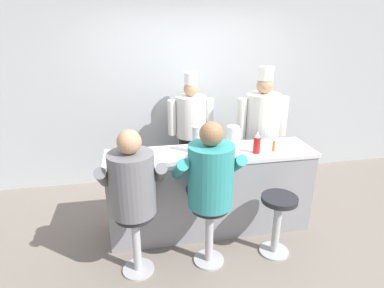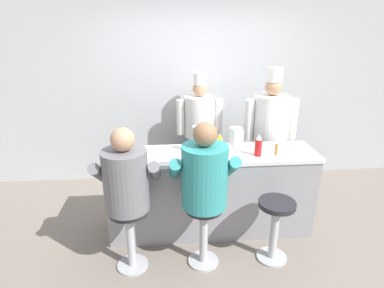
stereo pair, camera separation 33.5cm
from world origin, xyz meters
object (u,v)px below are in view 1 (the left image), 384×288
coffee_mug_tan (228,148)px  diner_seated_grey (132,187)px  diner_seated_teal (210,179)px  cook_in_whites_near (191,126)px  water_pitcher_clear (233,136)px  cereal_bowl (192,159)px  hot_sauce_bottle_orange (274,146)px  cup_stack_steel (196,139)px  empty_stool_round (278,216)px  cook_in_whites_far (261,128)px  breakfast_plate (126,158)px  mustard_bottle_yellow (219,144)px  ketchup_bottle_red (257,143)px

coffee_mug_tan → diner_seated_grey: bearing=-153.4°
diner_seated_teal → cook_in_whites_near: cook_in_whites_near is taller
water_pitcher_clear → cereal_bowl: size_ratio=1.67×
coffee_mug_tan → diner_seated_grey: size_ratio=0.08×
diner_seated_teal → hot_sauce_bottle_orange: bearing=27.9°
hot_sauce_bottle_orange → cup_stack_steel: (-0.83, 0.12, 0.09)m
empty_stool_round → cook_in_whites_far: (0.28, 1.22, 0.52)m
coffee_mug_tan → diner_seated_grey: 1.16m
breakfast_plate → empty_stool_round: size_ratio=0.38×
water_pitcher_clear → coffee_mug_tan: (-0.10, -0.14, -0.08)m
mustard_bottle_yellow → coffee_mug_tan: bearing=14.3°
empty_stool_round → cook_in_whites_far: bearing=76.9°
cup_stack_steel → cook_in_whites_near: cook_in_whites_near is taller
hot_sauce_bottle_orange → empty_stool_round: (-0.11, -0.47, -0.57)m
breakfast_plate → cereal_bowl: bearing=-13.5°
water_pitcher_clear → diner_seated_grey: (-1.13, -0.66, -0.18)m
cook_in_whites_near → cook_in_whites_far: cook_in_whites_far is taller
mustard_bottle_yellow → cereal_bowl: mustard_bottle_yellow is taller
water_pitcher_clear → diner_seated_grey: 1.32m
coffee_mug_tan → cook_in_whites_far: cook_in_whites_far is taller
mustard_bottle_yellow → cup_stack_steel: bearing=163.6°
ketchup_bottle_red → cup_stack_steel: size_ratio=0.80×
mustard_bottle_yellow → cook_in_whites_near: bearing=94.4°
water_pitcher_clear → cook_in_whites_near: size_ratio=0.14×
breakfast_plate → diner_seated_grey: bearing=-84.2°
hot_sauce_bottle_orange → cook_in_whites_near: cook_in_whites_near is taller
ketchup_bottle_red → cook_in_whites_far: size_ratio=0.14×
diner_seated_teal → cereal_bowl: bearing=105.9°
mustard_bottle_yellow → hot_sauce_bottle_orange: bearing=-5.2°
breakfast_plate → diner_seated_teal: size_ratio=0.17×
cook_in_whites_near → cook_in_whites_far: bearing=-27.6°
coffee_mug_tan → cereal_bowl: bearing=-158.2°
water_pitcher_clear → empty_stool_round: 0.97m
coffee_mug_tan → cook_in_whites_near: (-0.19, 1.11, -0.09)m
water_pitcher_clear → hot_sauce_bottle_orange: bearing=-29.6°
hot_sauce_bottle_orange → diner_seated_grey: bearing=-164.1°
breakfast_plate → cup_stack_steel: 0.76m
water_pitcher_clear → cook_in_whites_far: 0.77m
mustard_bottle_yellow → hot_sauce_bottle_orange: (0.60, -0.05, -0.05)m
cook_in_whites_near → cook_in_whites_far: 0.97m
empty_stool_round → diner_seated_teal: bearing=177.1°
ketchup_bottle_red → cook_in_whites_near: size_ratio=0.14×
cook_in_whites_near → cup_stack_steel: bearing=-97.5°
coffee_mug_tan → cook_in_whites_near: size_ratio=0.07×
mustard_bottle_yellow → water_pitcher_clear: bearing=39.0°
ketchup_bottle_red → water_pitcher_clear: bearing=129.3°
breakfast_plate → mustard_bottle_yellow: bearing=-0.9°
water_pitcher_clear → diner_seated_teal: 0.80m
diner_seated_teal → cook_in_whites_near: bearing=85.5°
hot_sauce_bottle_orange → diner_seated_grey: diner_seated_grey is taller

